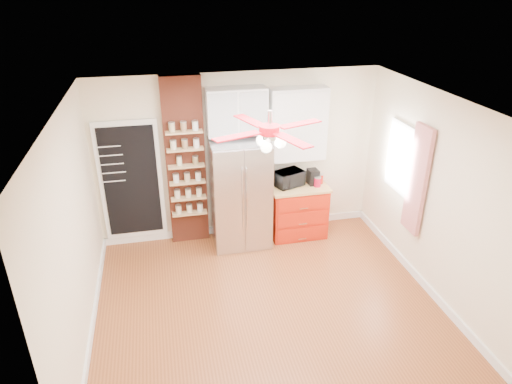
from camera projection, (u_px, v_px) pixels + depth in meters
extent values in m
plane|color=brown|center=(267.00, 303.00, 6.12)|extent=(4.50, 4.50, 0.00)
plane|color=white|center=(270.00, 106.00, 4.95)|extent=(4.50, 4.50, 0.00)
cube|color=#F2E8C2|center=(239.00, 157.00, 7.30)|extent=(4.50, 0.02, 2.70)
cube|color=#F2E8C2|center=(326.00, 328.00, 3.78)|extent=(4.50, 0.02, 2.70)
cube|color=#F2E8C2|center=(73.00, 236.00, 5.10)|extent=(0.02, 4.00, 2.70)
cube|color=#F2E8C2|center=(435.00, 197.00, 5.97)|extent=(0.02, 4.00, 2.70)
cube|color=white|center=(131.00, 181.00, 7.05)|extent=(0.95, 0.04, 1.95)
cube|color=black|center=(131.00, 182.00, 7.03)|extent=(0.82, 0.02, 1.78)
cube|color=brown|center=(186.00, 163.00, 7.06)|extent=(0.60, 0.16, 2.70)
cube|color=silver|center=(240.00, 194.00, 7.17)|extent=(0.90, 0.70, 1.75)
cube|color=white|center=(237.00, 111.00, 6.79)|extent=(0.90, 0.35, 0.70)
cube|color=red|center=(297.00, 211.00, 7.59)|extent=(0.90, 0.60, 0.86)
cube|color=tan|center=(298.00, 186.00, 7.40)|extent=(0.94, 0.64, 0.04)
cube|color=white|center=(298.00, 124.00, 7.12)|extent=(0.90, 0.30, 1.15)
cube|color=white|center=(402.00, 159.00, 6.68)|extent=(0.04, 0.75, 1.05)
cube|color=red|center=(417.00, 180.00, 6.23)|extent=(0.06, 0.40, 1.55)
cylinder|color=silver|center=(270.00, 119.00, 5.02)|extent=(0.05, 0.05, 0.20)
cylinder|color=#B70B16|center=(270.00, 130.00, 5.07)|extent=(0.24, 0.24, 0.10)
sphere|color=white|center=(270.00, 143.00, 5.14)|extent=(0.13, 0.13, 0.13)
imported|color=black|center=(289.00, 178.00, 7.33)|extent=(0.54, 0.46, 0.25)
cube|color=black|center=(313.00, 177.00, 7.39)|extent=(0.17, 0.21, 0.25)
cylinder|color=#B20929|center=(317.00, 182.00, 7.32)|extent=(0.13, 0.13, 0.15)
cylinder|color=#A41109|center=(320.00, 179.00, 7.43)|extent=(0.12, 0.12, 0.15)
cylinder|color=beige|center=(179.00, 161.00, 6.89)|extent=(0.10, 0.10, 0.14)
cylinder|color=olive|center=(195.00, 160.00, 6.94)|extent=(0.10, 0.10, 0.12)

